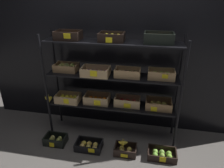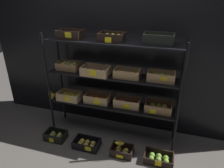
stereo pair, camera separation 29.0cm
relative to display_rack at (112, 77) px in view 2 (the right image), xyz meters
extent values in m
plane|color=#605B56|center=(0.00, 0.00, -0.96)|extent=(10.00, 10.00, 0.00)
cube|color=black|center=(0.00, 0.38, 0.37)|extent=(4.22, 0.12, 2.65)
cylinder|color=black|center=(-0.91, -0.18, -0.19)|extent=(0.03, 0.03, 1.54)
cylinder|color=black|center=(0.91, -0.18, -0.19)|extent=(0.03, 0.03, 1.54)
cylinder|color=black|center=(-0.91, 0.18, -0.19)|extent=(0.03, 0.03, 1.54)
cylinder|color=black|center=(0.91, 0.18, -0.19)|extent=(0.03, 0.03, 1.54)
cube|color=black|center=(0.00, 0.00, -0.44)|extent=(1.79, 0.33, 0.02)
cube|color=black|center=(0.00, 0.00, 0.02)|extent=(1.79, 0.33, 0.02)
cube|color=black|center=(0.00, 0.00, 0.48)|extent=(1.79, 0.33, 0.02)
cube|color=tan|center=(-0.65, -0.04, -0.43)|extent=(0.35, 0.22, 0.01)
cube|color=tan|center=(-0.65, -0.15, -0.37)|extent=(0.35, 0.02, 0.11)
cube|color=tan|center=(-0.65, 0.06, -0.37)|extent=(0.35, 0.02, 0.11)
cube|color=tan|center=(-0.82, -0.04, -0.37)|extent=(0.02, 0.19, 0.11)
cube|color=tan|center=(-0.49, -0.04, -0.37)|extent=(0.02, 0.19, 0.11)
ellipsoid|color=yellow|center=(-0.74, -0.08, -0.38)|extent=(0.06, 0.06, 0.08)
ellipsoid|color=yellow|center=(-0.69, -0.08, -0.38)|extent=(0.06, 0.06, 0.08)
ellipsoid|color=yellow|center=(-0.62, -0.07, -0.38)|extent=(0.06, 0.06, 0.08)
ellipsoid|color=yellow|center=(-0.56, -0.08, -0.38)|extent=(0.06, 0.06, 0.08)
ellipsoid|color=yellow|center=(-0.75, -0.01, -0.38)|extent=(0.06, 0.06, 0.08)
ellipsoid|color=yellow|center=(-0.68, -0.01, -0.38)|extent=(0.06, 0.06, 0.08)
ellipsoid|color=yellow|center=(-0.62, -0.01, -0.38)|extent=(0.06, 0.06, 0.08)
ellipsoid|color=yellow|center=(-0.56, -0.01, -0.38)|extent=(0.06, 0.06, 0.08)
cube|color=yellow|center=(-0.64, -0.16, -0.37)|extent=(0.08, 0.01, 0.08)
cube|color=tan|center=(-0.22, 0.01, -0.43)|extent=(0.36, 0.23, 0.01)
cube|color=tan|center=(-0.22, -0.10, -0.36)|extent=(0.36, 0.02, 0.11)
cube|color=tan|center=(-0.22, 0.12, -0.36)|extent=(0.36, 0.02, 0.11)
cube|color=tan|center=(-0.40, 0.01, -0.36)|extent=(0.02, 0.20, 0.11)
cube|color=tan|center=(-0.05, 0.01, -0.36)|extent=(0.02, 0.20, 0.11)
sphere|color=orange|center=(-0.32, -0.02, -0.39)|extent=(0.06, 0.06, 0.06)
sphere|color=orange|center=(-0.25, -0.03, -0.39)|extent=(0.06, 0.06, 0.06)
sphere|color=orange|center=(-0.19, -0.02, -0.39)|extent=(0.06, 0.06, 0.06)
sphere|color=orange|center=(-0.12, -0.02, -0.39)|extent=(0.06, 0.06, 0.06)
sphere|color=orange|center=(-0.33, 0.05, -0.39)|extent=(0.06, 0.06, 0.06)
sphere|color=orange|center=(-0.26, 0.05, -0.39)|extent=(0.06, 0.06, 0.06)
sphere|color=orange|center=(-0.19, 0.04, -0.39)|extent=(0.06, 0.06, 0.06)
sphere|color=orange|center=(-0.12, 0.05, -0.39)|extent=(0.06, 0.06, 0.06)
cube|color=yellow|center=(-0.19, -0.11, -0.37)|extent=(0.10, 0.01, 0.08)
cube|color=tan|center=(0.22, 0.02, -0.43)|extent=(0.37, 0.20, 0.01)
cube|color=tan|center=(0.22, -0.08, -0.36)|extent=(0.37, 0.02, 0.11)
cube|color=tan|center=(0.22, 0.11, -0.36)|extent=(0.37, 0.02, 0.11)
cube|color=tan|center=(0.05, 0.02, -0.36)|extent=(0.02, 0.17, 0.11)
cube|color=tan|center=(0.40, 0.02, -0.36)|extent=(0.02, 0.17, 0.11)
sphere|color=red|center=(0.14, -0.01, -0.38)|extent=(0.07, 0.07, 0.07)
sphere|color=red|center=(0.22, -0.01, -0.38)|extent=(0.07, 0.07, 0.07)
sphere|color=red|center=(0.31, -0.01, -0.38)|extent=(0.07, 0.07, 0.07)
sphere|color=red|center=(0.14, 0.04, -0.38)|extent=(0.07, 0.07, 0.07)
sphere|color=red|center=(0.22, 0.04, -0.38)|extent=(0.07, 0.07, 0.07)
sphere|color=red|center=(0.32, 0.04, -0.38)|extent=(0.07, 0.07, 0.07)
cube|color=yellow|center=(0.23, -0.09, -0.38)|extent=(0.10, 0.01, 0.07)
cube|color=#A87F51|center=(0.66, 0.02, -0.43)|extent=(0.36, 0.24, 0.01)
cube|color=#A87F51|center=(0.66, -0.09, -0.37)|extent=(0.36, 0.02, 0.11)
cube|color=#A87F51|center=(0.66, 0.13, -0.37)|extent=(0.36, 0.02, 0.11)
cube|color=#A87F51|center=(0.49, 0.02, -0.37)|extent=(0.02, 0.21, 0.11)
cube|color=#A87F51|center=(0.83, 0.02, -0.37)|extent=(0.02, 0.21, 0.11)
sphere|color=#E1BB58|center=(0.58, -0.01, -0.38)|extent=(0.07, 0.07, 0.07)
sphere|color=gold|center=(0.66, -0.01, -0.38)|extent=(0.07, 0.07, 0.07)
sphere|color=#D9C759|center=(0.75, -0.02, -0.38)|extent=(0.07, 0.07, 0.07)
sphere|color=#D2BC51|center=(0.58, 0.05, -0.38)|extent=(0.07, 0.07, 0.07)
sphere|color=#D3C64D|center=(0.66, 0.06, -0.38)|extent=(0.07, 0.07, 0.07)
sphere|color=#CFC74F|center=(0.74, 0.06, -0.38)|extent=(0.07, 0.07, 0.07)
cube|color=yellow|center=(0.60, -0.10, -0.39)|extent=(0.08, 0.01, 0.07)
cube|color=#A87F51|center=(-0.67, 0.03, 0.04)|extent=(0.33, 0.22, 0.01)
cube|color=#A87F51|center=(-0.67, -0.07, 0.09)|extent=(0.33, 0.02, 0.09)
cube|color=#A87F51|center=(-0.67, 0.13, 0.09)|extent=(0.33, 0.02, 0.09)
cube|color=#A87F51|center=(-0.82, 0.03, 0.09)|extent=(0.02, 0.19, 0.09)
cube|color=#A87F51|center=(-0.51, 0.03, 0.09)|extent=(0.02, 0.19, 0.09)
ellipsoid|color=#BCBC57|center=(-0.74, 0.00, 0.09)|extent=(0.07, 0.07, 0.09)
ellipsoid|color=tan|center=(-0.67, 0.00, 0.09)|extent=(0.07, 0.07, 0.09)
ellipsoid|color=#BBBA51|center=(-0.59, 0.00, 0.09)|extent=(0.07, 0.07, 0.09)
ellipsoid|color=#BABC53|center=(-0.74, 0.07, 0.09)|extent=(0.07, 0.07, 0.09)
ellipsoid|color=#ABB85C|center=(-0.67, 0.06, 0.09)|extent=(0.07, 0.07, 0.09)
ellipsoid|color=#AAC04F|center=(-0.59, 0.07, 0.09)|extent=(0.07, 0.07, 0.09)
cube|color=tan|center=(-0.21, -0.05, 0.04)|extent=(0.37, 0.25, 0.01)
cube|color=tan|center=(-0.21, -0.17, 0.09)|extent=(0.37, 0.02, 0.10)
cube|color=tan|center=(-0.21, 0.06, 0.09)|extent=(0.37, 0.02, 0.10)
cube|color=tan|center=(-0.39, -0.05, 0.09)|extent=(0.02, 0.21, 0.10)
cube|color=tan|center=(-0.03, -0.05, 0.09)|extent=(0.02, 0.21, 0.10)
sphere|color=#551849|center=(-0.33, -0.10, 0.07)|extent=(0.05, 0.05, 0.05)
sphere|color=#5C2A5D|center=(-0.27, -0.10, 0.07)|extent=(0.05, 0.05, 0.05)
sphere|color=#542A4E|center=(-0.22, -0.11, 0.07)|extent=(0.05, 0.05, 0.05)
sphere|color=#6B2756|center=(-0.16, -0.11, 0.07)|extent=(0.05, 0.05, 0.05)
sphere|color=#56264C|center=(-0.09, -0.11, 0.07)|extent=(0.05, 0.05, 0.05)
sphere|color=#572A5C|center=(-0.33, -0.05, 0.07)|extent=(0.05, 0.05, 0.05)
sphere|color=#562A45|center=(-0.27, -0.05, 0.07)|extent=(0.05, 0.05, 0.05)
sphere|color=#5D2C47|center=(-0.21, -0.05, 0.07)|extent=(0.05, 0.05, 0.05)
sphere|color=#601D46|center=(-0.15, -0.05, 0.07)|extent=(0.05, 0.05, 0.05)
sphere|color=#5E1F50|center=(-0.10, -0.05, 0.07)|extent=(0.05, 0.05, 0.05)
sphere|color=#592744|center=(-0.33, 0.01, 0.07)|extent=(0.05, 0.05, 0.05)
sphere|color=#57305C|center=(-0.27, 0.00, 0.07)|extent=(0.05, 0.05, 0.05)
sphere|color=#6A1E51|center=(-0.21, 0.00, 0.07)|extent=(0.05, 0.05, 0.05)
sphere|color=#5F264C|center=(-0.16, 0.01, 0.07)|extent=(0.05, 0.05, 0.05)
sphere|color=#5B2849|center=(-0.09, 0.01, 0.07)|extent=(0.05, 0.05, 0.05)
cube|color=yellow|center=(-0.21, -0.18, 0.10)|extent=(0.09, 0.01, 0.08)
cube|color=tan|center=(0.22, -0.01, 0.04)|extent=(0.34, 0.20, 0.01)
cube|color=tan|center=(0.22, -0.11, 0.09)|extent=(0.34, 0.02, 0.10)
cube|color=tan|center=(0.22, 0.08, 0.09)|extent=(0.34, 0.02, 0.10)
cube|color=tan|center=(0.05, -0.01, 0.09)|extent=(0.02, 0.17, 0.10)
cube|color=tan|center=(0.38, -0.01, 0.09)|extent=(0.02, 0.17, 0.10)
ellipsoid|color=brown|center=(0.12, -0.04, 0.07)|extent=(0.05, 0.05, 0.07)
ellipsoid|color=brown|center=(0.18, -0.04, 0.07)|extent=(0.05, 0.05, 0.07)
ellipsoid|color=brown|center=(0.25, -0.04, 0.07)|extent=(0.05, 0.05, 0.07)
ellipsoid|color=brown|center=(0.31, -0.04, 0.07)|extent=(0.05, 0.05, 0.07)
ellipsoid|color=brown|center=(0.12, 0.02, 0.07)|extent=(0.05, 0.05, 0.07)
ellipsoid|color=brown|center=(0.18, 0.01, 0.07)|extent=(0.05, 0.05, 0.07)
ellipsoid|color=brown|center=(0.24, 0.02, 0.07)|extent=(0.05, 0.05, 0.07)
ellipsoid|color=brown|center=(0.31, 0.02, 0.07)|extent=(0.05, 0.05, 0.07)
cube|color=tan|center=(0.66, 0.01, 0.04)|extent=(0.34, 0.20, 0.01)
cube|color=tan|center=(0.66, -0.09, 0.09)|extent=(0.34, 0.02, 0.10)
cube|color=tan|center=(0.66, 0.10, 0.09)|extent=(0.34, 0.02, 0.10)
cube|color=tan|center=(0.49, 0.01, 0.09)|extent=(0.02, 0.17, 0.10)
cube|color=tan|center=(0.82, 0.01, 0.09)|extent=(0.02, 0.17, 0.10)
sphere|color=#86BB30|center=(0.57, -0.02, 0.08)|extent=(0.07, 0.07, 0.07)
sphere|color=#98B642|center=(0.65, -0.02, 0.08)|extent=(0.07, 0.07, 0.07)
sphere|color=#82B03D|center=(0.74, -0.02, 0.08)|extent=(0.07, 0.07, 0.07)
sphere|color=#97B235|center=(0.58, 0.03, 0.08)|extent=(0.07, 0.07, 0.07)
sphere|color=#94C039|center=(0.66, 0.03, 0.08)|extent=(0.07, 0.07, 0.07)
sphere|color=#94C239|center=(0.74, 0.03, 0.08)|extent=(0.07, 0.07, 0.07)
cube|color=yellow|center=(0.70, -0.10, 0.10)|extent=(0.07, 0.01, 0.06)
cube|color=black|center=(-0.58, 0.00, 0.50)|extent=(0.34, 0.22, 0.01)
cube|color=black|center=(-0.58, -0.10, 0.55)|extent=(0.34, 0.02, 0.10)
cube|color=black|center=(-0.58, 0.10, 0.55)|extent=(0.34, 0.02, 0.10)
cube|color=black|center=(-0.74, 0.00, 0.55)|extent=(0.02, 0.19, 0.10)
cube|color=black|center=(-0.42, 0.00, 0.55)|extent=(0.02, 0.19, 0.10)
sphere|color=orange|center=(-0.65, -0.02, 0.54)|extent=(0.07, 0.07, 0.07)
sphere|color=orange|center=(-0.52, -0.02, 0.54)|extent=(0.07, 0.07, 0.07)
sphere|color=orange|center=(-0.64, 0.03, 0.54)|extent=(0.07, 0.07, 0.07)
sphere|color=orange|center=(-0.53, 0.03, 0.54)|extent=(0.07, 0.07, 0.07)
cube|color=yellow|center=(-0.55, -0.11, 0.55)|extent=(0.09, 0.01, 0.08)
cube|color=black|center=(0.00, 0.01, 0.50)|extent=(0.32, 0.23, 0.01)
cube|color=black|center=(0.00, -0.09, 0.55)|extent=(0.32, 0.02, 0.10)
cube|color=black|center=(0.00, 0.12, 0.55)|extent=(0.32, 0.02, 0.10)
cube|color=black|center=(-0.16, 0.01, 0.55)|extent=(0.02, 0.20, 0.10)
cube|color=black|center=(0.15, 0.01, 0.55)|extent=(0.02, 0.20, 0.10)
ellipsoid|color=yellow|center=(-0.08, -0.02, 0.54)|extent=(0.06, 0.06, 0.08)
ellipsoid|color=yellow|center=(0.00, -0.02, 0.54)|extent=(0.06, 0.06, 0.08)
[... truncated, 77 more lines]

